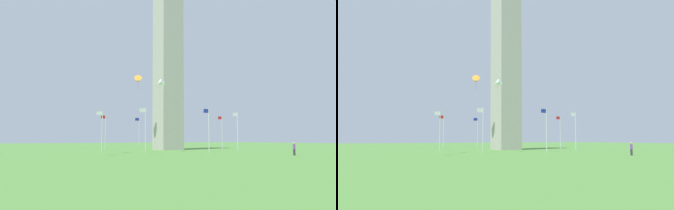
# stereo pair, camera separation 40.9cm
# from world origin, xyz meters

# --- Properties ---
(ground_plane) EXTENTS (260.00, 260.00, 0.00)m
(ground_plane) POSITION_xyz_m (0.00, 0.00, 0.00)
(ground_plane) COLOR #477A33
(obelisk_monument) EXTENTS (4.64, 4.64, 42.15)m
(obelisk_monument) POSITION_xyz_m (0.00, 0.00, 21.07)
(obelisk_monument) COLOR #A8A399
(obelisk_monument) RESTS_ON ground
(flagpole_n) EXTENTS (1.12, 0.14, 7.20)m
(flagpole_n) POSITION_xyz_m (13.74, 0.00, 3.98)
(flagpole_n) COLOR silver
(flagpole_n) RESTS_ON ground
(flagpole_ne) EXTENTS (1.12, 0.14, 7.20)m
(flagpole_ne) POSITION_xyz_m (9.73, 9.67, 3.98)
(flagpole_ne) COLOR silver
(flagpole_ne) RESTS_ON ground
(flagpole_e) EXTENTS (1.12, 0.14, 7.20)m
(flagpole_e) POSITION_xyz_m (0.07, 13.67, 3.98)
(flagpole_e) COLOR silver
(flagpole_e) RESTS_ON ground
(flagpole_se) EXTENTS (1.12, 0.14, 7.20)m
(flagpole_se) POSITION_xyz_m (-9.60, 9.67, 3.98)
(flagpole_se) COLOR silver
(flagpole_se) RESTS_ON ground
(flagpole_s) EXTENTS (1.12, 0.14, 7.20)m
(flagpole_s) POSITION_xyz_m (-13.60, 0.00, 3.98)
(flagpole_s) COLOR silver
(flagpole_s) RESTS_ON ground
(flagpole_sw) EXTENTS (1.12, 0.14, 7.20)m
(flagpole_sw) POSITION_xyz_m (-9.60, -9.67, 3.98)
(flagpole_sw) COLOR silver
(flagpole_sw) RESTS_ON ground
(flagpole_w) EXTENTS (1.12, 0.14, 7.20)m
(flagpole_w) POSITION_xyz_m (0.07, -13.67, 3.98)
(flagpole_w) COLOR silver
(flagpole_w) RESTS_ON ground
(flagpole_nw) EXTENTS (1.12, 0.14, 7.20)m
(flagpole_nw) POSITION_xyz_m (9.73, -9.67, 3.98)
(flagpole_nw) COLOR silver
(flagpole_nw) RESTS_ON ground
(person_purple_shirt) EXTENTS (0.32, 0.32, 1.70)m
(person_purple_shirt) POSITION_xyz_m (-2.57, 28.63, 0.84)
(person_purple_shirt) COLOR #2D2D38
(person_purple_shirt) RESTS_ON ground
(kite_white_delta) EXTENTS (1.95, 1.98, 2.59)m
(kite_white_delta) POSITION_xyz_m (7.16, 9.85, 11.43)
(kite_white_delta) COLOR white
(kite_orange_delta) EXTENTS (2.02, 2.23, 2.89)m
(kite_orange_delta) POSITION_xyz_m (6.85, 0.41, 13.38)
(kite_orange_delta) COLOR orange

